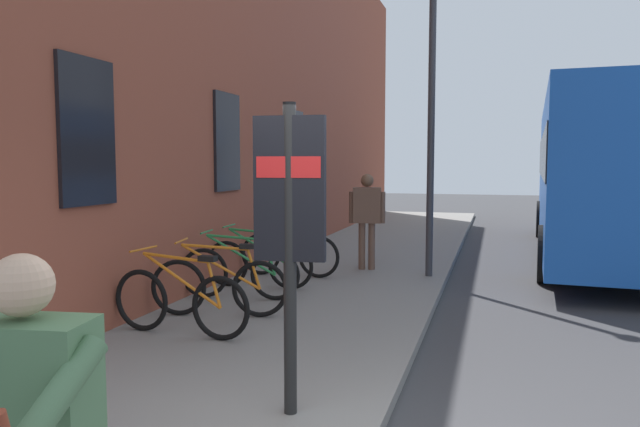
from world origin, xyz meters
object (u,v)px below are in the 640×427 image
object	(u,v)px
bicycle_nearest_sign	(259,263)
street_lamp	(432,90)
transit_info_sign	(290,209)
city_bus	(604,169)
bicycle_beside_lamp	(240,272)
bicycle_mid_rack	(290,254)
bicycle_under_window	(220,286)
pedestrian_by_facade	(367,211)
bicycle_far_end	(180,301)

from	to	relation	value
bicycle_nearest_sign	street_lamp	world-z (taller)	street_lamp
transit_info_sign	city_bus	distance (m)	10.53
bicycle_beside_lamp	bicycle_mid_rack	xyz separation A→B (m)	(1.81, -0.12, 0.00)
bicycle_under_window	pedestrian_by_facade	world-z (taller)	pedestrian_by_facade
bicycle_far_end	bicycle_beside_lamp	bearing A→B (deg)	3.24
bicycle_mid_rack	city_bus	bearing A→B (deg)	-50.75
transit_info_sign	bicycle_under_window	bearing A→B (deg)	36.01
bicycle_under_window	city_bus	size ratio (longest dim) A/B	0.16
bicycle_beside_lamp	city_bus	distance (m)	8.67
bicycle_under_window	city_bus	bearing A→B (deg)	-37.12
bicycle_mid_rack	bicycle_nearest_sign	bearing A→B (deg)	171.68
bicycle_under_window	city_bus	world-z (taller)	city_bus
bicycle_far_end	bicycle_nearest_sign	distance (m)	2.64
bicycle_far_end	city_bus	xyz separation A→B (m)	(8.23, -5.60, 1.41)
transit_info_sign	street_lamp	size ratio (longest dim) A/B	0.45
bicycle_nearest_sign	pedestrian_by_facade	size ratio (longest dim) A/B	1.02
bicycle_under_window	bicycle_far_end	bearing A→B (deg)	176.92
street_lamp	pedestrian_by_facade	bearing A→B (deg)	75.09
bicycle_nearest_sign	transit_info_sign	size ratio (longest dim) A/B	0.74
bicycle_mid_rack	city_bus	xyz separation A→B (m)	(4.56, -5.58, 1.41)
city_bus	street_lamp	distance (m)	5.24
street_lamp	bicycle_far_end	bearing A→B (deg)	152.36
bicycle_beside_lamp	city_bus	world-z (taller)	city_bus
bicycle_nearest_sign	bicycle_mid_rack	size ratio (longest dim) A/B	1.00
transit_info_sign	bicycle_beside_lamp	bearing A→B (deg)	29.70
bicycle_far_end	bicycle_mid_rack	bearing A→B (deg)	-0.24
bicycle_under_window	street_lamp	bearing A→B (deg)	-32.79
bicycle_far_end	pedestrian_by_facade	distance (m)	4.88
bicycle_far_end	city_bus	bearing A→B (deg)	-34.22
bicycle_under_window	bicycle_mid_rack	bearing A→B (deg)	0.68
bicycle_mid_rack	pedestrian_by_facade	bearing A→B (deg)	-47.54
bicycle_under_window	pedestrian_by_facade	size ratio (longest dim) A/B	1.00
bicycle_far_end	pedestrian_by_facade	xyz separation A→B (m)	(4.70, -1.14, 0.67)
transit_info_sign	bicycle_nearest_sign	bearing A→B (deg)	25.31
bicycle_beside_lamp	pedestrian_by_facade	distance (m)	3.17
bicycle_far_end	bicycle_under_window	xyz separation A→B (m)	(0.90, -0.05, 0.00)
bicycle_mid_rack	pedestrian_by_facade	world-z (taller)	pedestrian_by_facade
city_bus	pedestrian_by_facade	bearing A→B (deg)	128.39
bicycle_nearest_sign	transit_info_sign	bearing A→B (deg)	-154.69
city_bus	bicycle_nearest_sign	bearing A→B (deg)	134.28
bicycle_mid_rack	street_lamp	distance (m)	3.65
transit_info_sign	pedestrian_by_facade	world-z (taller)	transit_info_sign
bicycle_under_window	bicycle_nearest_sign	world-z (taller)	same
bicycle_under_window	street_lamp	world-z (taller)	street_lamp
bicycle_under_window	bicycle_nearest_sign	size ratio (longest dim) A/B	0.99
bicycle_beside_lamp	bicycle_nearest_sign	bearing A→B (deg)	2.24
transit_info_sign	pedestrian_by_facade	distance (m)	6.39
pedestrian_by_facade	bicycle_under_window	bearing A→B (deg)	163.99
pedestrian_by_facade	street_lamp	xyz separation A→B (m)	(-0.31, -1.16, 2.09)
bicycle_mid_rack	city_bus	size ratio (longest dim) A/B	0.17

